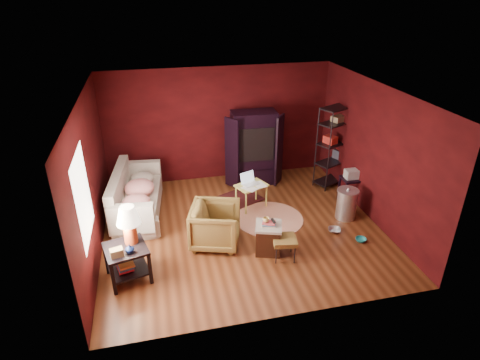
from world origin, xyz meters
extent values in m
cube|color=brown|center=(0.00, 0.00, -0.01)|extent=(5.50, 5.00, 0.02)
cube|color=white|center=(0.00, 0.00, 2.81)|extent=(5.50, 5.00, 0.02)
cube|color=#42090B|center=(0.00, 2.51, 1.40)|extent=(5.50, 0.02, 2.80)
cube|color=#42090B|center=(0.00, -2.51, 1.40)|extent=(5.50, 0.02, 2.80)
cube|color=#42090B|center=(-2.76, 0.00, 1.40)|extent=(0.02, 5.00, 2.80)
cube|color=#42090B|center=(2.76, 0.00, 1.40)|extent=(0.02, 5.00, 2.80)
cube|color=white|center=(-2.73, -1.00, 1.60)|extent=(0.02, 1.20, 1.40)
imported|color=#AB9F94|center=(-2.07, 0.99, 0.40)|extent=(0.64, 2.04, 0.79)
imported|color=black|center=(-0.62, -0.41, 0.45)|extent=(1.05, 1.08, 0.90)
imported|color=silver|center=(1.79, -0.55, 0.13)|extent=(0.26, 0.14, 0.25)
imported|color=teal|center=(2.14, -0.98, 0.10)|extent=(0.21, 0.08, 0.21)
imported|color=#0C163C|center=(-2.14, -1.23, 0.70)|extent=(0.17, 0.18, 0.15)
imported|color=#D8BB69|center=(0.23, -0.87, 0.70)|extent=(0.14, 0.13, 0.11)
cube|color=black|center=(-2.23, -1.07, 0.60)|extent=(0.80, 0.80, 0.04)
cube|color=black|center=(-2.23, -1.07, 0.20)|extent=(0.75, 0.75, 0.03)
cube|color=black|center=(-2.44, -1.44, 0.31)|extent=(0.07, 0.07, 0.62)
cube|color=black|center=(-1.87, -1.29, 0.31)|extent=(0.07, 0.07, 0.62)
cube|color=black|center=(-2.59, -0.86, 0.31)|extent=(0.07, 0.07, 0.62)
cube|color=black|center=(-2.01, -0.71, 0.31)|extent=(0.07, 0.07, 0.62)
cylinder|color=#C04923|center=(-2.13, -0.94, 0.81)|extent=(0.27, 0.27, 0.37)
cone|color=#F2E5C6|center=(-2.13, -0.94, 1.15)|extent=(0.48, 0.48, 0.31)
cube|color=olive|center=(-2.35, -1.27, 0.69)|extent=(0.22, 0.18, 0.13)
cube|color=#BC2F40|center=(-2.28, -1.09, 0.25)|extent=(0.31, 0.36, 0.03)
cube|color=teal|center=(-2.27, -1.09, 0.29)|extent=(0.31, 0.36, 0.03)
cube|color=gold|center=(-2.26, -1.08, 0.32)|extent=(0.31, 0.36, 0.03)
cube|color=#AB9F94|center=(-2.04, 0.98, 0.30)|extent=(1.07, 2.10, 0.42)
cube|color=#AB9F94|center=(-2.41, 1.03, 0.58)|extent=(0.42, 2.02, 0.85)
cube|color=#AB9F94|center=(-2.15, -0.02, 0.53)|extent=(0.86, 0.29, 0.58)
cube|color=#AB9F94|center=(-1.92, 1.99, 0.53)|extent=(0.86, 0.29, 0.58)
ellipsoid|color=red|center=(-2.05, 0.40, 0.64)|extent=(0.61, 0.61, 0.30)
ellipsoid|color=red|center=(-1.98, 0.98, 0.66)|extent=(0.68, 0.68, 0.34)
ellipsoid|color=#AB9F94|center=(-1.92, 1.51, 0.62)|extent=(0.56, 0.56, 0.28)
cube|color=#3A1A0D|center=(0.29, -0.88, 0.26)|extent=(0.56, 0.56, 0.53)
cube|color=#AB9F94|center=(0.29, -0.88, 0.55)|extent=(0.59, 0.59, 0.05)
cube|color=#BFB29D|center=(0.29, -0.88, 0.59)|extent=(0.30, 0.27, 0.02)
cube|color=teal|center=(0.29, -0.88, 0.61)|extent=(0.28, 0.24, 0.02)
cube|color=#B4434B|center=(0.29, -0.88, 0.63)|extent=(0.29, 0.26, 0.02)
cube|color=black|center=(0.37, -0.87, 0.65)|extent=(0.05, 0.16, 0.02)
cube|color=black|center=(0.51, -1.13, 0.38)|extent=(0.48, 0.48, 0.08)
cube|color=#262027|center=(0.51, -1.13, 0.33)|extent=(0.43, 0.43, 0.02)
cylinder|color=#262027|center=(0.32, -1.26, 0.17)|extent=(0.02, 0.02, 0.34)
cylinder|color=#262027|center=(0.65, -1.32, 0.17)|extent=(0.02, 0.02, 0.34)
cylinder|color=#262027|center=(0.38, -0.94, 0.17)|extent=(0.02, 0.02, 0.34)
cylinder|color=#262027|center=(0.71, -0.99, 0.17)|extent=(0.02, 0.02, 0.34)
cylinder|color=beige|center=(0.64, 0.20, 0.01)|extent=(1.65, 1.65, 0.01)
cube|color=#521519|center=(0.10, 1.14, 0.02)|extent=(1.40, 1.21, 0.01)
cube|color=#F7F471|center=(0.39, 0.78, 0.54)|extent=(0.77, 0.67, 0.03)
cylinder|color=#F7F471|center=(0.20, 0.50, 0.27)|extent=(0.05, 0.05, 0.54)
cylinder|color=#F7F471|center=(0.72, 0.72, 0.27)|extent=(0.05, 0.05, 0.54)
cylinder|color=#F7F471|center=(0.06, 0.84, 0.27)|extent=(0.05, 0.05, 0.54)
cylinder|color=#F7F471|center=(0.58, 1.06, 0.27)|extent=(0.05, 0.05, 0.54)
cube|color=white|center=(0.38, 0.81, 0.57)|extent=(0.41, 0.35, 0.02)
cube|color=silver|center=(0.33, 0.92, 0.69)|extent=(0.35, 0.20, 0.23)
cube|color=white|center=(0.31, 0.63, 0.56)|extent=(0.37, 0.40, 0.00)
cube|color=white|center=(0.57, 0.75, 0.56)|extent=(0.29, 0.37, 0.00)
cube|color=black|center=(0.75, 2.01, 0.91)|extent=(1.07, 0.62, 1.82)
cube|color=black|center=(0.75, 1.92, 1.10)|extent=(0.88, 0.47, 0.81)
cube|color=black|center=(0.17, 1.77, 0.91)|extent=(0.27, 0.39, 1.72)
cube|color=black|center=(1.31, 1.72, 0.91)|extent=(0.30, 0.37, 1.72)
cube|color=#2B2E2F|center=(0.75, 1.96, 1.00)|extent=(0.61, 0.50, 0.50)
cube|color=black|center=(0.74, 1.72, 1.00)|extent=(0.48, 0.03, 0.38)
cube|color=black|center=(0.75, 1.96, 0.43)|extent=(0.88, 0.51, 0.05)
cylinder|color=#262027|center=(2.31, 1.10, 0.99)|extent=(0.04, 0.04, 1.98)
cylinder|color=#262027|center=(3.15, 1.49, 0.99)|extent=(0.04, 0.04, 1.98)
cylinder|color=#262027|center=(2.15, 1.46, 0.99)|extent=(0.04, 0.04, 1.98)
cylinder|color=#262027|center=(2.98, 1.85, 0.99)|extent=(0.04, 0.04, 1.98)
cube|color=#262027|center=(2.65, 1.48, 0.11)|extent=(1.05, 0.79, 0.03)
cube|color=#262027|center=(2.65, 1.48, 0.60)|extent=(1.05, 0.79, 0.03)
cube|color=#262027|center=(2.65, 1.48, 1.10)|extent=(1.05, 0.79, 0.03)
cube|color=#262027|center=(2.65, 1.48, 1.59)|extent=(1.05, 0.79, 0.03)
cube|color=#262027|center=(2.65, 1.48, 1.96)|extent=(1.05, 0.79, 0.03)
cube|color=#A4211B|center=(2.45, 1.38, 1.21)|extent=(0.32, 0.34, 0.18)
cube|color=#373644|center=(2.85, 1.57, 0.74)|extent=(0.36, 0.36, 0.22)
cube|color=#886F52|center=(2.65, 1.48, 1.68)|extent=(0.39, 0.34, 0.13)
cube|color=black|center=(2.62, 0.52, 0.58)|extent=(0.41, 0.41, 0.04)
cube|color=black|center=(2.44, 0.35, 0.29)|extent=(0.04, 0.04, 0.58)
cube|color=black|center=(2.79, 0.34, 0.29)|extent=(0.04, 0.04, 0.58)
cube|color=black|center=(2.45, 0.69, 0.29)|extent=(0.04, 0.04, 0.58)
cube|color=black|center=(2.79, 0.68, 0.29)|extent=(0.04, 0.04, 0.58)
cube|color=#B5B5B9|center=(2.62, 0.52, 0.70)|extent=(0.28, 0.23, 0.20)
cylinder|color=white|center=(2.24, -0.10, 0.31)|extent=(0.52, 0.52, 0.62)
cylinder|color=white|center=(2.24, -0.10, 0.64)|extent=(0.57, 0.57, 0.04)
sphere|color=white|center=(2.24, -0.10, 0.68)|extent=(0.08, 0.08, 0.06)
camera|label=1|loc=(-1.60, -6.74, 4.55)|focal=30.00mm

